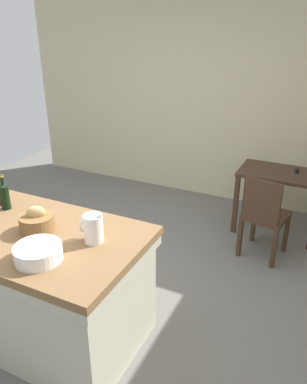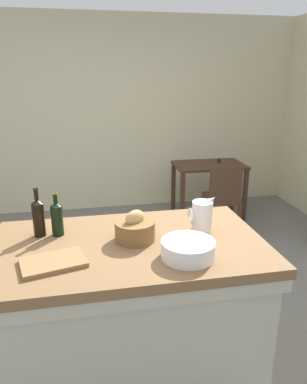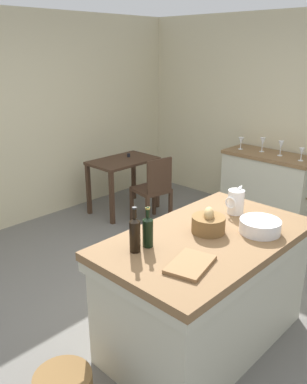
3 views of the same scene
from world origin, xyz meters
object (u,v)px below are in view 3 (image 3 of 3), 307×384
Objects in this scene: wash_bowl at (260,226)px; wine_glass_right at (241,141)px; wine_glass_far_left at (302,152)px; wine_glass_middle at (263,142)px; side_cabinet at (267,187)px; wine_bottle_dark at (148,231)px; wine_bottle_amber at (135,234)px; wine_glass_left at (281,146)px; island_table at (206,285)px; writing_desk at (123,168)px; wooden_chair at (154,188)px; cutting_board at (190,264)px; pitcher at (236,201)px; bread_basket at (208,223)px.

wash_bowl is 1.86× the size of wine_glass_right.
wine_glass_middle reaches higher than wine_glass_far_left.
wine_glass_right is (-0.04, 0.42, 0.55)m from side_cabinet.
wine_glass_middle is at bearing 81.96° from wine_glass_far_left.
wine_bottle_amber reaches higher than wine_bottle_dark.
wash_bowl is (-2.17, -1.08, 0.50)m from side_cabinet.
wine_glass_left is at bearing -84.91° from wine_glass_right.
writing_desk is (1.36, 2.42, 0.13)m from island_table.
island_table is 0.70m from wine_bottle_dark.
wine_glass_far_left is at bearing 9.94° from island_table.
wine_glass_right is (-0.05, 0.54, -0.02)m from wine_glass_left.
writing_desk is at bearing 123.11° from wine_glass_left.
cutting_board is (-1.74, -1.98, 0.43)m from wooden_chair.
wooden_chair reaches higher than writing_desk.
writing_desk is at bearing 128.41° from wine_glass_middle.
pitcher is 0.76× the size of wine_bottle_amber.
wine_glass_middle is at bearing 29.09° from wash_bowl.
cutting_board is at bearing -162.77° from wine_glass_left.
island_table is at bearing -161.21° from side_cabinet.
bread_basket is 1.55× the size of wine_glass_far_left.
pitcher reaches higher than wine_glass_left.
wine_bottle_dark is 1.53× the size of wine_glass_middle.
wine_bottle_amber reaches higher than island_table.
wine_glass_right is at bearing 19.72° from wine_bottle_amber.
wine_bottle_amber reaches higher than cutting_board.
side_cabinet is 0.58m from wine_glass_left.
side_cabinet is at bearing 93.18° from wine_glass_left.
wine_bottle_amber is 1.99× the size of wine_glass_far_left.
cutting_board is 3.03m from wine_glass_left.
pitcher is at bearing -159.26° from side_cabinet.
wine_glass_left is 1.02× the size of wine_glass_middle.
wash_bowl reaches higher than wooden_chair.
wine_glass_middle is (2.02, 0.90, 0.01)m from pitcher.
wash_bowl is 0.83m from wine_bottle_dark.
wash_bowl is 2.52m from wine_glass_middle.
wine_bottle_amber reaches higher than bread_basket.
cutting_board is 3.14m from wine_glass_middle.
wine_bottle_dark is at bearing -4.97° from wine_bottle_amber.
writing_desk is 2.88m from wine_bottle_dark.
writing_desk is 3.75× the size of bread_basket.
wine_glass_right reaches higher than wooden_chair.
wine_bottle_amber is at bearing -130.40° from writing_desk.
wine_glass_left is 0.54m from wine_glass_right.
wash_bowl is 1.58× the size of wine_glass_left.
wash_bowl is at bearing -162.64° from wine_glass_far_left.
bread_basket is 1.53× the size of wine_glass_right.
bread_basket is at bearing -170.66° from wine_glass_far_left.
wine_bottle_amber is (-0.82, 0.44, 0.08)m from wash_bowl.
wash_bowl is (-1.07, -2.66, 0.33)m from writing_desk.
cutting_board is at bearing -163.64° from pitcher.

